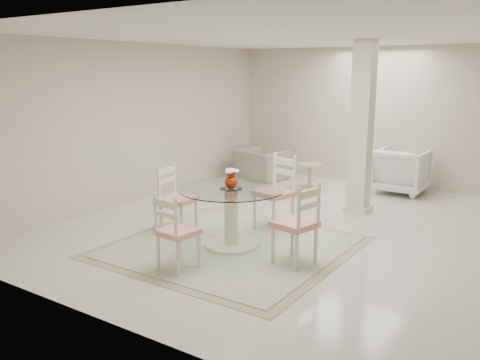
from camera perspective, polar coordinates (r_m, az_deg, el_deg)
The scene contains 13 objects.
ground at distance 7.50m, azimuth 5.89°, elevation -5.19°, with size 7.00×7.00×0.00m, color beige.
room_shell at distance 7.17m, azimuth 6.21°, elevation 9.11°, with size 6.02×7.02×2.71m.
column at distance 8.20m, azimuth 13.50°, elevation 5.67°, with size 0.30×0.30×2.70m, color beige.
area_rug at distance 6.61m, azimuth -0.97°, elevation -7.46°, with size 2.86×2.86×0.02m.
dining_table at distance 6.49m, azimuth -0.98°, elevation -4.23°, with size 1.35×1.35×0.78m.
red_vase at distance 6.37m, azimuth -1.00°, elevation 0.16°, with size 0.20×0.19×0.26m.
dining_chair_east at distance 5.87m, azimuth 6.71°, elevation -4.32°, with size 0.51×0.51×1.08m.
dining_chair_north at distance 7.23m, azimuth 4.24°, elevation -0.74°, with size 0.57×0.57×1.18m.
dining_chair_west at distance 7.11m, azimuth -7.41°, elevation -1.51°, with size 0.46×0.46×1.06m.
dining_chair_south at distance 5.74m, azimuth -7.45°, elevation -5.22°, with size 0.44×0.44×0.99m.
recliner_taupe at distance 10.61m, azimuth 2.35°, elevation 1.75°, with size 0.96×0.84×0.62m, color #A19685.
armchair_white at distance 9.85m, azimuth 17.63°, elevation 0.97°, with size 0.88×0.91×0.83m, color white.
side_table at distance 9.78m, azimuth 7.83°, elevation 0.26°, with size 0.48×0.48×0.50m.
Camera 1 is at (3.32, -6.34, 2.23)m, focal length 38.00 mm.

